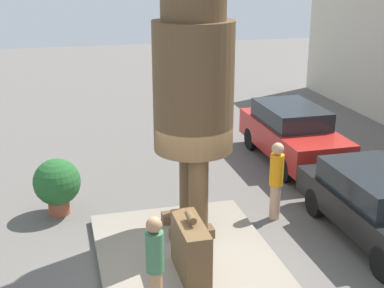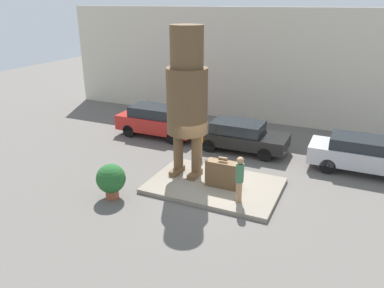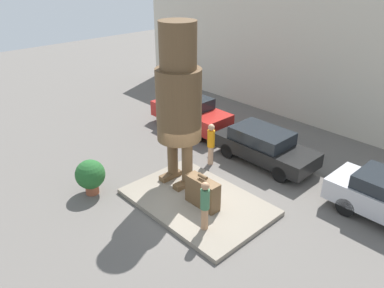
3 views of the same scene
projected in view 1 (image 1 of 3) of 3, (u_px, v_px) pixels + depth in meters
name	position (u px, v px, depth m)	size (l,w,h in m)	color
ground_plane	(191.00, 271.00, 10.27)	(60.00, 60.00, 0.00)	#605B56
pedestal	(191.00, 267.00, 10.24)	(5.09, 3.42, 0.17)	gray
statue_figure	(193.00, 68.00, 10.45)	(1.62, 1.62, 5.98)	brown
giant_suitcase	(191.00, 249.00, 9.69)	(1.30, 0.46, 1.24)	brown
tourist	(155.00, 262.00, 8.51)	(0.29, 0.29, 1.72)	#A87A56
parked_car_red	(292.00, 133.00, 15.69)	(4.36, 1.77, 1.66)	#B2231E
parked_car_black	(380.00, 204.00, 11.28)	(4.44, 1.81, 1.47)	black
planter_pot	(57.00, 183.00, 12.38)	(1.10, 1.10, 1.36)	brown
worker_hivis	(276.00, 178.00, 12.08)	(0.31, 0.31, 1.85)	tan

